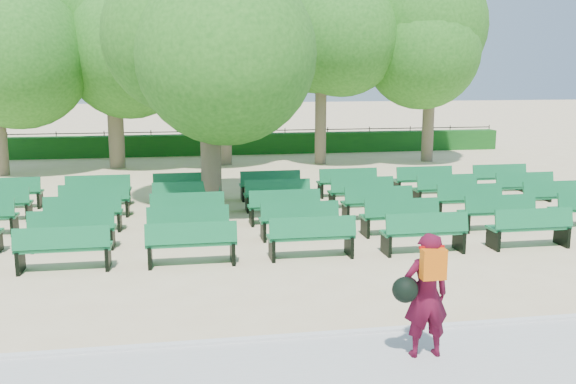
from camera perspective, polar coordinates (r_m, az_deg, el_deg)
The scene contains 9 objects.
ground at distance 15.04m, azimuth -2.50°, elevation -3.47°, with size 120.00×120.00×0.00m, color #D5BA8D.
paving at distance 8.17m, azimuth 4.38°, elevation -15.99°, with size 30.00×2.20×0.06m, color #B7B7B2.
curb at distance 9.17m, azimuth 2.60°, elevation -12.71°, with size 30.00×0.12×0.10m, color silver.
hedge at distance 28.70m, azimuth -6.07°, elevation 4.23°, with size 26.00×0.70×0.90m, color #145017.
fence at distance 29.15m, azimuth -6.10°, elevation 3.44°, with size 26.00×0.10×1.02m, color black, non-canonical shape.
tree_line at distance 24.81m, azimuth -5.44°, elevation 2.17°, with size 21.80×6.80×7.04m, color #2D741F, non-canonical shape.
bench_array at distance 15.75m, azimuth -0.23°, elevation -2.47°, with size 1.75×0.60×1.09m.
tree_among at distance 16.62m, azimuth -7.08°, elevation 12.36°, with size 4.65×4.65×6.30m.
person at distance 8.44m, azimuth 12.06°, elevation -8.82°, with size 0.77×0.46×1.64m.
Camera 1 is at (-1.82, -14.46, 3.71)m, focal length 40.00 mm.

